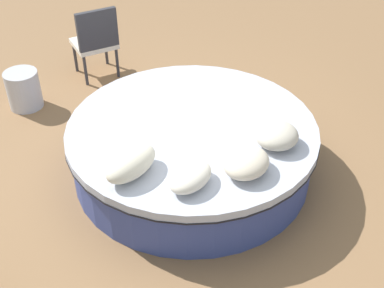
# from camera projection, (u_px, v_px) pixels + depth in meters

# --- Properties ---
(ground_plane) EXTENTS (16.00, 16.00, 0.00)m
(ground_plane) POSITION_uv_depth(u_px,v_px,m) (192.00, 170.00, 5.22)
(ground_plane) COLOR olive
(round_bed) EXTENTS (2.47, 2.47, 0.56)m
(round_bed) POSITION_uv_depth(u_px,v_px,m) (192.00, 148.00, 5.05)
(round_bed) COLOR #38478C
(round_bed) RESTS_ON ground_plane
(throw_pillow_0) EXTENTS (0.54, 0.29, 0.22)m
(throw_pillow_0) POSITION_uv_depth(u_px,v_px,m) (131.00, 164.00, 4.25)
(throw_pillow_0) COLOR beige
(throw_pillow_0) RESTS_ON round_bed
(throw_pillow_1) EXTENTS (0.45, 0.30, 0.17)m
(throw_pillow_1) POSITION_uv_depth(u_px,v_px,m) (190.00, 177.00, 4.15)
(throw_pillow_1) COLOR silver
(throw_pillow_1) RESTS_ON round_bed
(throw_pillow_2) EXTENTS (0.45, 0.37, 0.19)m
(throw_pillow_2) POSITION_uv_depth(u_px,v_px,m) (246.00, 163.00, 4.28)
(throw_pillow_2) COLOR beige
(throw_pillow_2) RESTS_ON round_bed
(throw_pillow_3) EXTENTS (0.41, 0.40, 0.20)m
(throw_pillow_3) POSITION_uv_depth(u_px,v_px,m) (277.00, 135.00, 4.59)
(throw_pillow_3) COLOR beige
(throw_pillow_3) RESTS_ON round_bed
(patio_chair) EXTENTS (0.68, 0.68, 0.98)m
(patio_chair) POSITION_uv_depth(u_px,v_px,m) (96.00, 39.00, 6.43)
(patio_chair) COLOR #333338
(patio_chair) RESTS_ON ground_plane
(side_table) EXTENTS (0.40, 0.40, 0.47)m
(side_table) POSITION_uv_depth(u_px,v_px,m) (24.00, 90.00, 6.06)
(side_table) COLOR #B7B7BC
(side_table) RESTS_ON ground_plane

